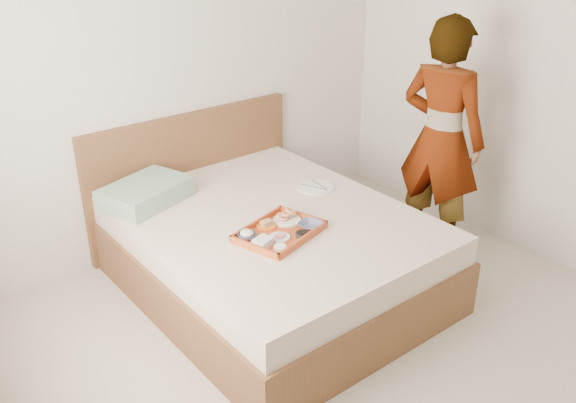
% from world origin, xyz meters
% --- Properties ---
extents(ground, '(3.50, 4.00, 0.01)m').
position_xyz_m(ground, '(0.00, 0.00, 0.00)').
color(ground, beige).
rests_on(ground, ground).
extents(wall_back, '(3.50, 0.01, 2.60)m').
position_xyz_m(wall_back, '(0.00, 2.00, 1.30)').
color(wall_back, silver).
rests_on(wall_back, ground).
extents(wall_left, '(0.01, 4.00, 2.60)m').
position_xyz_m(wall_left, '(-1.75, 0.00, 1.30)').
color(wall_left, silver).
rests_on(wall_left, ground).
extents(bed, '(1.65, 2.00, 0.53)m').
position_xyz_m(bed, '(-0.01, 1.00, 0.27)').
color(bed, brown).
rests_on(bed, ground).
extents(headboard, '(1.65, 0.06, 0.95)m').
position_xyz_m(headboard, '(-0.01, 1.97, 0.47)').
color(headboard, brown).
rests_on(headboard, ground).
extents(pillow, '(0.63, 0.52, 0.13)m').
position_xyz_m(pillow, '(-0.53, 1.66, 0.60)').
color(pillow, '#89A18D').
rests_on(pillow, bed).
extents(tray, '(0.57, 0.47, 0.04)m').
position_xyz_m(tray, '(-0.13, 0.77, 0.55)').
color(tray, '#BC5A24').
rests_on(tray, bed).
extents(prawn_plate, '(0.21, 0.21, 0.01)m').
position_xyz_m(prawn_plate, '(0.00, 0.86, 0.55)').
color(prawn_plate, white).
rests_on(prawn_plate, tray).
extents(navy_bowl_big, '(0.17, 0.17, 0.03)m').
position_xyz_m(navy_bowl_big, '(0.05, 0.71, 0.56)').
color(navy_bowl_big, '#181A51').
rests_on(navy_bowl_big, tray).
extents(sauce_dish, '(0.09, 0.09, 0.03)m').
position_xyz_m(sauce_dish, '(-0.05, 0.66, 0.56)').
color(sauce_dish, black).
rests_on(sauce_dish, tray).
extents(meat_plate, '(0.15, 0.15, 0.01)m').
position_xyz_m(meat_plate, '(-0.16, 0.73, 0.55)').
color(meat_plate, white).
rests_on(meat_plate, tray).
extents(bread_plate, '(0.15, 0.15, 0.01)m').
position_xyz_m(bread_plate, '(-0.14, 0.89, 0.55)').
color(bread_plate, orange).
rests_on(bread_plate, tray).
extents(salad_bowl, '(0.13, 0.13, 0.03)m').
position_xyz_m(salad_bowl, '(-0.31, 0.84, 0.56)').
color(salad_bowl, '#181A51').
rests_on(salad_bowl, tray).
extents(plastic_tub, '(0.12, 0.11, 0.04)m').
position_xyz_m(plastic_tub, '(-0.29, 0.71, 0.57)').
color(plastic_tub, silver).
rests_on(plastic_tub, tray).
extents(cheese_round, '(0.09, 0.09, 0.02)m').
position_xyz_m(cheese_round, '(-0.24, 0.62, 0.56)').
color(cheese_round, white).
rests_on(cheese_round, tray).
extents(dinner_plate, '(0.27, 0.27, 0.01)m').
position_xyz_m(dinner_plate, '(0.48, 1.14, 0.54)').
color(dinner_plate, white).
rests_on(dinner_plate, bed).
extents(person, '(0.51, 0.68, 1.67)m').
position_xyz_m(person, '(1.23, 0.71, 0.84)').
color(person, silver).
rests_on(person, ground).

